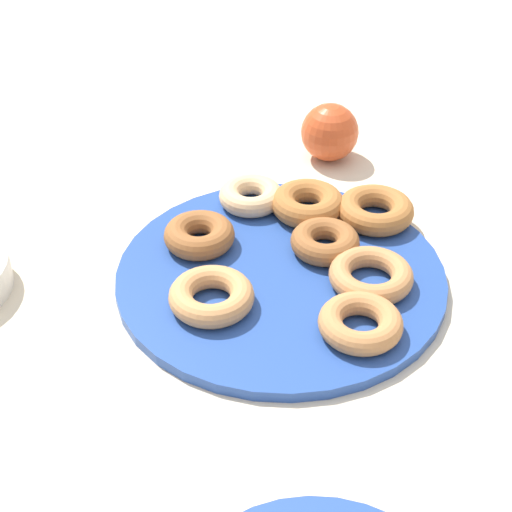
% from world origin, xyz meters
% --- Properties ---
extents(ground_plane, '(2.40, 2.40, 0.00)m').
position_xyz_m(ground_plane, '(0.00, 0.00, 0.00)').
color(ground_plane, beige).
extents(donut_plate, '(0.36, 0.36, 0.01)m').
position_xyz_m(donut_plate, '(0.00, 0.00, 0.01)').
color(donut_plate, '#284C9E').
rests_on(donut_plate, ground_plane).
extents(donut_0, '(0.11, 0.11, 0.03)m').
position_xyz_m(donut_0, '(0.08, 0.06, 0.03)').
color(donut_0, '#995B2D').
rests_on(donut_0, donut_plate).
extents(donut_1, '(0.11, 0.11, 0.03)m').
position_xyz_m(donut_1, '(0.09, -0.08, 0.03)').
color(donut_1, '#AD6B33').
rests_on(donut_1, donut_plate).
extents(donut_2, '(0.12, 0.12, 0.02)m').
position_xyz_m(donut_2, '(-0.06, -0.08, 0.02)').
color(donut_2, '#C6844C').
rests_on(donut_2, donut_plate).
extents(donut_3, '(0.11, 0.11, 0.02)m').
position_xyz_m(donut_3, '(-0.12, -0.03, 0.03)').
color(donut_3, '#C6844C').
rests_on(donut_3, donut_plate).
extents(donut_4, '(0.11, 0.11, 0.03)m').
position_xyz_m(donut_4, '(0.01, -0.06, 0.03)').
color(donut_4, '#995B2D').
rests_on(donut_4, donut_plate).
extents(donut_5, '(0.09, 0.09, 0.03)m').
position_xyz_m(donut_5, '(0.14, -0.02, 0.03)').
color(donut_5, '#EABC84').
rests_on(donut_5, donut_plate).
extents(donut_6, '(0.13, 0.13, 0.03)m').
position_xyz_m(donut_6, '(-0.02, 0.09, 0.03)').
color(donut_6, tan).
rests_on(donut_6, donut_plate).
extents(donut_7, '(0.12, 0.12, 0.03)m').
position_xyz_m(donut_7, '(0.04, -0.15, 0.03)').
color(donut_7, '#AD6B33').
rests_on(donut_7, donut_plate).
extents(apple, '(0.08, 0.08, 0.08)m').
position_xyz_m(apple, '(0.22, -0.18, 0.04)').
color(apple, '#CC4C23').
rests_on(apple, ground_plane).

